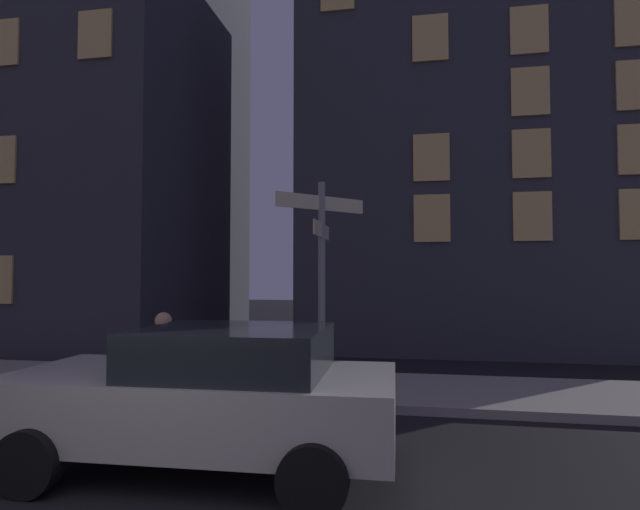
# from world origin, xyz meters

# --- Properties ---
(sidewalk_kerb) EXTENTS (40.00, 2.59, 0.14)m
(sidewalk_kerb) POSITION_xyz_m (0.00, 6.41, 0.07)
(sidewalk_kerb) COLOR #9E9991
(sidewalk_kerb) RESTS_ON ground_plane
(signpost) EXTENTS (1.26, 1.38, 3.52)m
(signpost) POSITION_xyz_m (0.97, 5.61, 2.27)
(signpost) COLOR gray
(signpost) RESTS_ON sidewalk_kerb
(car_near_left) EXTENTS (4.29, 2.14, 1.53)m
(car_near_left) POSITION_xyz_m (0.25, 2.62, 0.81)
(car_near_left) COLOR beige
(car_near_left) RESTS_ON ground_plane
(cyclist) EXTENTS (1.82, 0.34, 1.61)m
(cyclist) POSITION_xyz_m (-0.86, 3.61, 0.75)
(cyclist) COLOR black
(cyclist) RESTS_ON ground_plane
(building_left_block) EXTENTS (12.93, 8.24, 18.05)m
(building_left_block) POSITION_xyz_m (-10.32, 12.44, 9.03)
(building_left_block) COLOR #383842
(building_left_block) RESTS_ON ground_plane
(building_right_block) EXTENTS (9.57, 7.07, 12.26)m
(building_right_block) POSITION_xyz_m (4.17, 13.82, 6.13)
(building_right_block) COLOR #383842
(building_right_block) RESTS_ON ground_plane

